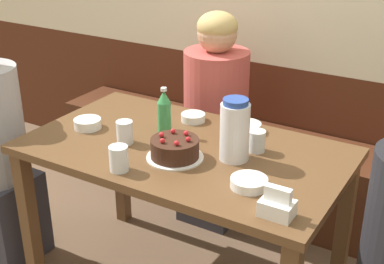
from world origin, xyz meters
name	(u,v)px	position (x,y,z in m)	size (l,w,h in m)	color
bench_seat	(261,173)	(0.00, 0.83, 0.23)	(2.59, 0.38, 0.46)	#472314
dining_table	(184,168)	(0.00, 0.00, 0.64)	(1.32, 0.76, 0.74)	brown
birthday_cake	(175,149)	(0.02, -0.10, 0.78)	(0.23, 0.23, 0.10)	white
water_pitcher	(235,130)	(0.22, 0.01, 0.86)	(0.12, 0.12, 0.25)	white
soju_bottle	(164,111)	(-0.15, 0.08, 0.84)	(0.06, 0.06, 0.21)	#388E4C
napkin_holder	(277,206)	(0.53, -0.28, 0.78)	(0.11, 0.08, 0.11)	white
bowl_soup_white	(247,127)	(0.15, 0.27, 0.76)	(0.13, 0.13, 0.04)	white
bowl_rice_small	(88,124)	(-0.47, -0.05, 0.76)	(0.12, 0.12, 0.04)	white
bowl_side_dish	(193,117)	(-0.11, 0.25, 0.76)	(0.11, 0.11, 0.04)	white
bowl_sauce_shallow	(249,183)	(0.37, -0.16, 0.76)	(0.13, 0.13, 0.03)	white
glass_water_tall	(119,159)	(-0.10, -0.30, 0.79)	(0.07, 0.07, 0.10)	silver
glass_tumbler_short	(125,132)	(-0.23, -0.09, 0.79)	(0.07, 0.07, 0.10)	silver
glass_shot_small	(257,141)	(0.27, 0.12, 0.78)	(0.07, 0.07, 0.09)	silver
person_teal_shirt	(216,123)	(-0.20, 0.64, 0.57)	(0.34, 0.34, 1.16)	#33333D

